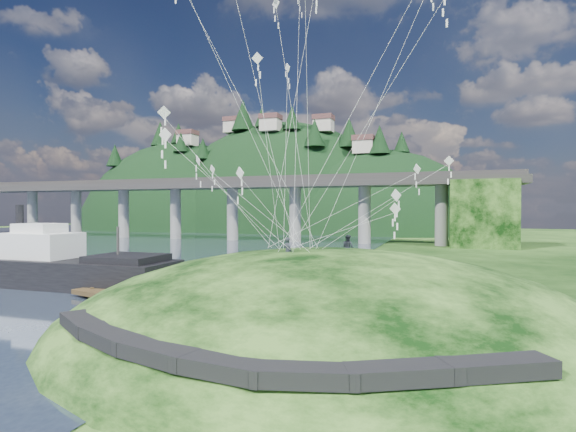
% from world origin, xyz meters
% --- Properties ---
extents(ground, '(320.00, 320.00, 0.00)m').
position_xyz_m(ground, '(0.00, 0.00, 0.00)').
color(ground, black).
rests_on(ground, ground).
extents(grass_hill, '(36.00, 32.00, 13.00)m').
position_xyz_m(grass_hill, '(8.00, 2.00, -1.50)').
color(grass_hill, black).
rests_on(grass_hill, ground).
extents(footpath, '(22.29, 5.84, 0.83)m').
position_xyz_m(footpath, '(7.46, -9.74, 2.08)').
color(footpath, black).
rests_on(footpath, ground).
extents(bridge, '(160.00, 11.00, 15.00)m').
position_xyz_m(bridge, '(-26.46, 70.07, 9.70)').
color(bridge, '#2D2B2B').
rests_on(bridge, ground).
extents(far_ridge, '(153.00, 70.00, 94.50)m').
position_xyz_m(far_ridge, '(-43.58, 122.17, -7.44)').
color(far_ridge, black).
rests_on(far_ridge, ground).
extents(work_barge, '(22.75, 6.59, 7.92)m').
position_xyz_m(work_barge, '(-20.15, 8.60, 1.98)').
color(work_barge, black).
rests_on(work_barge, ground).
extents(wooden_dock, '(15.53, 6.21, 1.10)m').
position_xyz_m(wooden_dock, '(-7.21, 3.82, 0.48)').
color(wooden_dock, '#382917').
rests_on(wooden_dock, ground).
extents(kite_flyers, '(3.81, 4.93, 1.77)m').
position_xyz_m(kite_flyers, '(7.84, 3.61, 5.78)').
color(kite_flyers, '#252831').
rests_on(kite_flyers, ground).
extents(kite_swarm, '(19.75, 16.44, 21.80)m').
position_xyz_m(kite_swarm, '(6.32, 2.86, 17.69)').
color(kite_swarm, silver).
rests_on(kite_swarm, ground).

